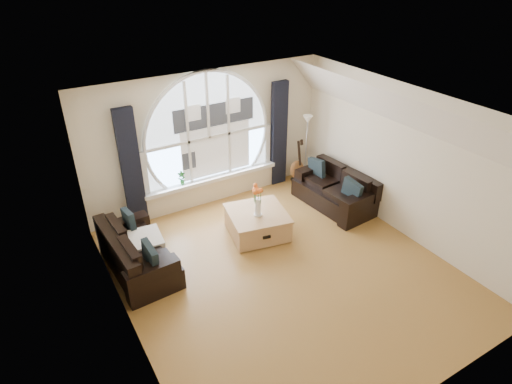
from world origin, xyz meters
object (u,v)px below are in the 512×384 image
sofa_left (138,250)px  coffee_chest (257,222)px  vase_flowers (258,196)px  potted_plant (182,178)px  floor_lamp (306,151)px  sofa_right (335,188)px  guitar (298,160)px

sofa_left → coffee_chest: (2.19, -0.10, -0.15)m
vase_flowers → potted_plant: 1.79m
coffee_chest → floor_lamp: (1.90, 1.13, 0.55)m
coffee_chest → vase_flowers: (-0.04, -0.08, 0.60)m
sofa_right → vase_flowers: bearing=180.0°
sofa_left → coffee_chest: 2.19m
sofa_left → guitar: bearing=13.0°
vase_flowers → guitar: vase_flowers is taller
coffee_chest → potted_plant: potted_plant is taller
floor_lamp → guitar: size_ratio=1.51×
vase_flowers → guitar: 2.34m
sofa_left → vase_flowers: (2.15, -0.18, 0.45)m
coffee_chest → guitar: bearing=47.3°
guitar → sofa_right: bearing=-86.1°
sofa_right → floor_lamp: size_ratio=1.05×
vase_flowers → floor_lamp: size_ratio=0.44×
sofa_right → floor_lamp: 1.13m
sofa_left → potted_plant: bearing=42.3°
coffee_chest → floor_lamp: bearing=42.4°
vase_flowers → guitar: bearing=36.7°
vase_flowers → floor_lamp: 2.29m
coffee_chest → guitar: guitar is taller
guitar → potted_plant: size_ratio=3.63×
sofa_left → guitar: 4.18m
sofa_left → sofa_right: bearing=-4.1°
sofa_right → potted_plant: potted_plant is taller
vase_flowers → coffee_chest: bearing=65.5°
sofa_right → floor_lamp: bearing=83.4°
sofa_right → potted_plant: bearing=147.0°
sofa_left → potted_plant: 1.99m
sofa_left → vase_flowers: bearing=-8.6°
floor_lamp → potted_plant: bearing=171.9°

